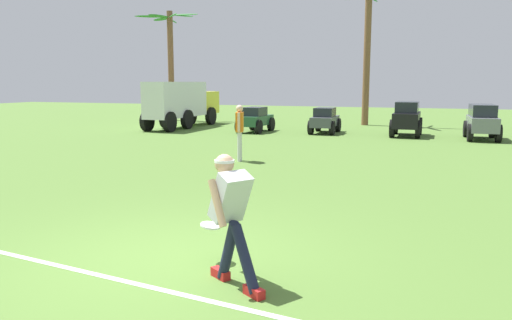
{
  "coord_description": "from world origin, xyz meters",
  "views": [
    {
      "loc": [
        3.08,
        -5.18,
        2.16
      ],
      "look_at": [
        0.36,
        2.48,
        0.9
      ],
      "focal_mm": 35.0,
      "sensor_mm": 36.0,
      "label": 1
    }
  ],
  "objects_px": {
    "parked_car_slot_a": "(255,119)",
    "parked_car_slot_b": "(325,120)",
    "palm_tree_left_of_centre": "(367,48)",
    "palm_tree_far_left": "(170,54)",
    "frisbee_thrower": "(231,213)",
    "frisbee_in_flight": "(211,225)",
    "teammate_near_sideline": "(240,127)",
    "box_truck": "(182,102)",
    "parked_car_slot_d": "(482,121)",
    "parked_car_slot_c": "(407,118)"
  },
  "relations": [
    {
      "from": "box_truck",
      "to": "palm_tree_left_of_centre",
      "type": "height_order",
      "value": "palm_tree_left_of_centre"
    },
    {
      "from": "parked_car_slot_b",
      "to": "parked_car_slot_d",
      "type": "relative_size",
      "value": 0.91
    },
    {
      "from": "box_truck",
      "to": "palm_tree_far_left",
      "type": "height_order",
      "value": "palm_tree_far_left"
    },
    {
      "from": "box_truck",
      "to": "parked_car_slot_c",
      "type": "bearing_deg",
      "value": -2.27
    },
    {
      "from": "frisbee_thrower",
      "to": "frisbee_in_flight",
      "type": "height_order",
      "value": "frisbee_thrower"
    },
    {
      "from": "parked_car_slot_d",
      "to": "parked_car_slot_b",
      "type": "bearing_deg",
      "value": 176.25
    },
    {
      "from": "parked_car_slot_d",
      "to": "frisbee_in_flight",
      "type": "bearing_deg",
      "value": -105.31
    },
    {
      "from": "teammate_near_sideline",
      "to": "parked_car_slot_a",
      "type": "distance_m",
      "value": 8.34
    },
    {
      "from": "parked_car_slot_c",
      "to": "palm_tree_far_left",
      "type": "height_order",
      "value": "palm_tree_far_left"
    },
    {
      "from": "frisbee_thrower",
      "to": "palm_tree_far_left",
      "type": "relative_size",
      "value": 0.23
    },
    {
      "from": "palm_tree_far_left",
      "to": "parked_car_slot_d",
      "type": "bearing_deg",
      "value": -16.69
    },
    {
      "from": "parked_car_slot_c",
      "to": "parked_car_slot_d",
      "type": "distance_m",
      "value": 2.81
    },
    {
      "from": "box_truck",
      "to": "palm_tree_left_of_centre",
      "type": "distance_m",
      "value": 9.68
    },
    {
      "from": "frisbee_thrower",
      "to": "palm_tree_left_of_centre",
      "type": "relative_size",
      "value": 0.21
    },
    {
      "from": "parked_car_slot_b",
      "to": "parked_car_slot_d",
      "type": "xyz_separation_m",
      "value": [
        6.18,
        -0.4,
        0.16
      ]
    },
    {
      "from": "frisbee_thrower",
      "to": "parked_car_slot_d",
      "type": "relative_size",
      "value": 0.58
    },
    {
      "from": "teammate_near_sideline",
      "to": "parked_car_slot_c",
      "type": "xyz_separation_m",
      "value": [
        4.02,
        8.46,
        -0.2
      ]
    },
    {
      "from": "parked_car_slot_a",
      "to": "parked_car_slot_b",
      "type": "height_order",
      "value": "same"
    },
    {
      "from": "box_truck",
      "to": "palm_tree_left_of_centre",
      "type": "bearing_deg",
      "value": 28.33
    },
    {
      "from": "parked_car_slot_b",
      "to": "box_truck",
      "type": "bearing_deg",
      "value": 176.98
    },
    {
      "from": "parked_car_slot_a",
      "to": "parked_car_slot_b",
      "type": "xyz_separation_m",
      "value": [
        3.01,
        0.51,
        0.0
      ]
    },
    {
      "from": "frisbee_thrower",
      "to": "palm_tree_far_left",
      "type": "bearing_deg",
      "value": 120.49
    },
    {
      "from": "parked_car_slot_c",
      "to": "box_truck",
      "type": "bearing_deg",
      "value": 177.73
    },
    {
      "from": "parked_car_slot_b",
      "to": "box_truck",
      "type": "xyz_separation_m",
      "value": [
        -7.1,
        0.38,
        0.67
      ]
    },
    {
      "from": "frisbee_thrower",
      "to": "parked_car_slot_c",
      "type": "bearing_deg",
      "value": 86.64
    },
    {
      "from": "teammate_near_sideline",
      "to": "box_truck",
      "type": "xyz_separation_m",
      "value": [
        -6.47,
        8.87,
        0.29
      ]
    },
    {
      "from": "parked_car_slot_d",
      "to": "parked_car_slot_c",
      "type": "bearing_deg",
      "value": 172.57
    },
    {
      "from": "frisbee_in_flight",
      "to": "frisbee_thrower",
      "type": "bearing_deg",
      "value": -48.29
    },
    {
      "from": "frisbee_in_flight",
      "to": "teammate_near_sideline",
      "type": "bearing_deg",
      "value": 108.82
    },
    {
      "from": "teammate_near_sideline",
      "to": "box_truck",
      "type": "height_order",
      "value": "box_truck"
    },
    {
      "from": "teammate_near_sideline",
      "to": "frisbee_thrower",
      "type": "bearing_deg",
      "value": -69.22
    },
    {
      "from": "frisbee_in_flight",
      "to": "palm_tree_left_of_centre",
      "type": "height_order",
      "value": "palm_tree_left_of_centre"
    },
    {
      "from": "frisbee_thrower",
      "to": "box_truck",
      "type": "bearing_deg",
      "value": 119.39
    },
    {
      "from": "palm_tree_left_of_centre",
      "to": "palm_tree_far_left",
      "type": "bearing_deg",
      "value": -178.08
    },
    {
      "from": "frisbee_thrower",
      "to": "parked_car_slot_a",
      "type": "height_order",
      "value": "frisbee_thrower"
    },
    {
      "from": "palm_tree_far_left",
      "to": "parked_car_slot_b",
      "type": "bearing_deg",
      "value": -24.02
    },
    {
      "from": "frisbee_in_flight",
      "to": "box_truck",
      "type": "distance_m",
      "value": 18.69
    },
    {
      "from": "parked_car_slot_a",
      "to": "parked_car_slot_c",
      "type": "height_order",
      "value": "parked_car_slot_c"
    },
    {
      "from": "frisbee_in_flight",
      "to": "parked_car_slot_c",
      "type": "bearing_deg",
      "value": 84.72
    },
    {
      "from": "parked_car_slot_c",
      "to": "box_truck",
      "type": "relative_size",
      "value": 0.4
    },
    {
      "from": "frisbee_thrower",
      "to": "palm_tree_left_of_centre",
      "type": "height_order",
      "value": "palm_tree_left_of_centre"
    },
    {
      "from": "parked_car_slot_d",
      "to": "palm_tree_far_left",
      "type": "xyz_separation_m",
      "value": [
        -16.1,
        4.83,
        3.05
      ]
    },
    {
      "from": "parked_car_slot_d",
      "to": "teammate_near_sideline",
      "type": "bearing_deg",
      "value": -130.08
    },
    {
      "from": "frisbee_in_flight",
      "to": "parked_car_slot_b",
      "type": "bearing_deg",
      "value": 96.84
    },
    {
      "from": "parked_car_slot_b",
      "to": "box_truck",
      "type": "height_order",
      "value": "box_truck"
    },
    {
      "from": "parked_car_slot_d",
      "to": "box_truck",
      "type": "distance_m",
      "value": 13.32
    },
    {
      "from": "frisbee_in_flight",
      "to": "parked_car_slot_d",
      "type": "bearing_deg",
      "value": 74.69
    },
    {
      "from": "frisbee_in_flight",
      "to": "palm_tree_left_of_centre",
      "type": "relative_size",
      "value": 0.04
    },
    {
      "from": "teammate_near_sideline",
      "to": "palm_tree_far_left",
      "type": "height_order",
      "value": "palm_tree_far_left"
    },
    {
      "from": "frisbee_in_flight",
      "to": "parked_car_slot_d",
      "type": "height_order",
      "value": "parked_car_slot_d"
    }
  ]
}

